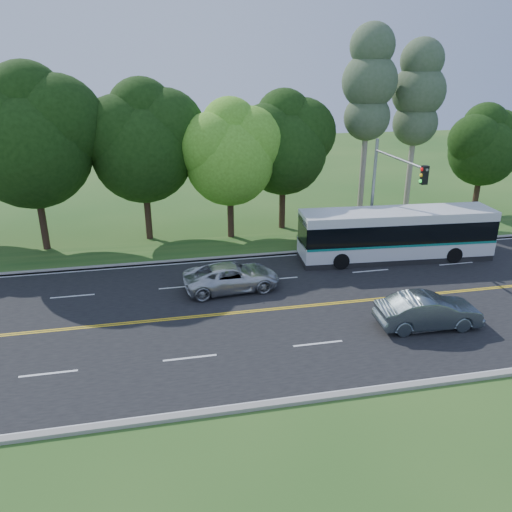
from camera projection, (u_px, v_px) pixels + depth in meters
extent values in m
plane|color=#27551C|center=(305.00, 306.00, 24.78)|extent=(120.00, 120.00, 0.00)
cube|color=black|center=(305.00, 306.00, 24.78)|extent=(60.00, 14.00, 0.02)
cube|color=gray|center=(272.00, 254.00, 31.27)|extent=(60.00, 0.30, 0.15)
cube|color=gray|center=(362.00, 392.00, 18.24)|extent=(60.00, 0.30, 0.15)
cube|color=#27551C|center=(266.00, 245.00, 32.97)|extent=(60.00, 4.00, 0.10)
cube|color=gold|center=(306.00, 307.00, 24.70)|extent=(57.00, 0.10, 0.00)
cube|color=gold|center=(305.00, 305.00, 24.85)|extent=(57.00, 0.10, 0.00)
cube|color=silver|center=(48.00, 374.00, 19.42)|extent=(2.20, 0.12, 0.00)
cube|color=silver|center=(190.00, 358.00, 20.46)|extent=(2.20, 0.12, 0.00)
cube|color=silver|center=(318.00, 343.00, 21.49)|extent=(2.20, 0.12, 0.00)
cube|color=silver|center=(434.00, 330.00, 22.52)|extent=(2.20, 0.12, 0.00)
cube|color=silver|center=(72.00, 296.00, 25.81)|extent=(2.20, 0.12, 0.00)
cube|color=silver|center=(179.00, 287.00, 26.84)|extent=(2.20, 0.12, 0.00)
cube|color=silver|center=(278.00, 279.00, 27.87)|extent=(2.20, 0.12, 0.00)
cube|color=silver|center=(370.00, 271.00, 28.91)|extent=(2.20, 0.12, 0.00)
cube|color=silver|center=(456.00, 264.00, 29.94)|extent=(2.20, 0.12, 0.00)
cube|color=silver|center=(273.00, 257.00, 31.02)|extent=(57.00, 0.12, 0.00)
cube|color=silver|center=(359.00, 389.00, 18.53)|extent=(57.00, 0.12, 0.00)
cylinder|color=#311D15|center=(43.00, 221.00, 31.46)|extent=(0.44, 0.44, 3.96)
sphere|color=black|center=(31.00, 149.00, 29.81)|extent=(7.20, 7.20, 7.20)
sphere|color=black|center=(57.00, 123.00, 29.87)|extent=(5.76, 5.76, 5.76)
sphere|color=black|center=(0.00, 128.00, 28.90)|extent=(5.40, 5.40, 5.40)
sphere|color=black|center=(27.00, 101.00, 29.21)|extent=(4.68, 4.68, 4.68)
cylinder|color=#311D15|center=(148.00, 213.00, 33.66)|extent=(0.44, 0.44, 3.60)
sphere|color=black|center=(143.00, 152.00, 32.16)|extent=(6.60, 6.60, 6.60)
sphere|color=black|center=(165.00, 130.00, 32.23)|extent=(5.28, 5.28, 5.28)
sphere|color=black|center=(120.00, 134.00, 31.30)|extent=(4.95, 4.95, 4.95)
sphere|color=black|center=(141.00, 111.00, 31.63)|extent=(4.29, 4.29, 4.29)
cylinder|color=#311D15|center=(231.00, 215.00, 33.84)|extent=(0.44, 0.44, 3.24)
sphere|color=#51921E|center=(230.00, 161.00, 32.51)|extent=(5.80, 5.80, 5.80)
sphere|color=#51921E|center=(248.00, 142.00, 32.61)|extent=(4.64, 4.64, 4.64)
sphere|color=#51921E|center=(212.00, 147.00, 31.74)|extent=(4.35, 4.35, 4.35)
sphere|color=#51921E|center=(230.00, 126.00, 32.10)|extent=(3.77, 3.77, 3.77)
cylinder|color=#311D15|center=(282.00, 205.00, 35.93)|extent=(0.44, 0.44, 3.42)
sphere|color=black|center=(283.00, 151.00, 34.54)|extent=(6.00, 6.00, 6.00)
sphere|color=black|center=(301.00, 133.00, 34.63)|extent=(4.80, 4.80, 4.80)
sphere|color=black|center=(267.00, 137.00, 33.75)|extent=(4.50, 4.50, 4.50)
sphere|color=black|center=(284.00, 117.00, 34.10)|extent=(3.90, 3.90, 3.90)
cylinder|color=gray|center=(364.00, 157.00, 35.89)|extent=(0.40, 0.40, 9.80)
sphere|color=#415635|center=(367.00, 117.00, 34.87)|extent=(3.23, 3.23, 3.23)
sphere|color=#415635|center=(370.00, 81.00, 34.00)|extent=(3.80, 3.80, 3.80)
sphere|color=#415635|center=(373.00, 46.00, 33.18)|extent=(3.04, 3.04, 3.04)
cylinder|color=gray|center=(411.00, 159.00, 37.23)|extent=(0.40, 0.40, 9.10)
sphere|color=#415635|center=(415.00, 123.00, 36.28)|extent=(3.23, 3.23, 3.23)
sphere|color=#415635|center=(419.00, 91.00, 35.47)|extent=(3.80, 3.80, 3.80)
sphere|color=#415635|center=(422.00, 60.00, 34.71)|extent=(3.04, 3.04, 3.04)
cylinder|color=#311D15|center=(476.00, 194.00, 39.46)|extent=(0.44, 0.44, 3.06)
sphere|color=black|center=(483.00, 152.00, 38.23)|extent=(5.20, 5.20, 5.20)
sphere|color=black|center=(497.00, 137.00, 38.35)|extent=(4.16, 4.16, 4.16)
sphere|color=black|center=(475.00, 140.00, 37.52)|extent=(3.90, 3.90, 3.90)
sphere|color=black|center=(486.00, 125.00, 37.91)|extent=(3.38, 3.38, 3.38)
sphere|color=maroon|center=(313.00, 235.00, 32.55)|extent=(1.50, 1.50, 1.50)
sphere|color=maroon|center=(328.00, 234.00, 32.74)|extent=(1.50, 1.50, 1.50)
sphere|color=maroon|center=(342.00, 233.00, 32.92)|extent=(1.50, 1.50, 1.50)
sphere|color=maroon|center=(356.00, 232.00, 33.11)|extent=(1.50, 1.50, 1.50)
sphere|color=maroon|center=(370.00, 231.00, 33.30)|extent=(1.50, 1.50, 1.50)
sphere|color=maroon|center=(384.00, 230.00, 33.49)|extent=(1.50, 1.50, 1.50)
sphere|color=maroon|center=(398.00, 230.00, 33.68)|extent=(1.50, 1.50, 1.50)
sphere|color=maroon|center=(412.00, 229.00, 33.86)|extent=(1.50, 1.50, 1.50)
sphere|color=maroon|center=(425.00, 228.00, 34.05)|extent=(1.50, 1.50, 1.50)
cube|color=brown|center=(417.00, 240.00, 33.34)|extent=(3.50, 1.40, 0.40)
cylinder|color=gray|center=(373.00, 195.00, 31.38)|extent=(0.20, 0.20, 7.00)
cylinder|color=gray|center=(399.00, 159.00, 27.62)|extent=(0.14, 6.00, 0.14)
cube|color=black|center=(424.00, 175.00, 25.18)|extent=(0.32, 0.28, 0.95)
sphere|color=red|center=(422.00, 169.00, 25.04)|extent=(0.18, 0.18, 0.18)
sphere|color=yellow|center=(421.00, 175.00, 25.15)|extent=(0.18, 0.18, 0.18)
sphere|color=#19D833|center=(421.00, 181.00, 25.26)|extent=(0.18, 0.18, 0.18)
cube|color=silver|center=(395.00, 246.00, 30.46)|extent=(11.82, 3.24, 0.97)
cube|color=black|center=(397.00, 229.00, 30.06)|extent=(11.76, 3.27, 1.21)
cube|color=silver|center=(398.00, 215.00, 29.74)|extent=(11.82, 3.24, 0.54)
cube|color=#0D776A|center=(396.00, 239.00, 30.30)|extent=(11.76, 3.28, 0.14)
cube|color=black|center=(303.00, 232.00, 29.28)|extent=(0.21, 2.28, 1.66)
cube|color=#19E54C|center=(303.00, 216.00, 28.94)|extent=(0.15, 1.49, 0.21)
cube|color=black|center=(394.00, 256.00, 30.70)|extent=(11.81, 3.14, 0.34)
cylinder|color=black|center=(341.00, 261.00, 29.03)|extent=(0.99, 0.34, 0.97)
cylinder|color=black|center=(330.00, 247.00, 31.18)|extent=(0.99, 0.34, 0.97)
cylinder|color=black|center=(454.00, 255.00, 29.93)|extent=(0.99, 0.34, 0.97)
cylinder|color=black|center=(436.00, 242.00, 32.07)|extent=(0.99, 0.34, 0.97)
imported|color=slate|center=(428.00, 311.00, 22.61)|extent=(4.81, 1.93, 1.55)
imported|color=silver|center=(232.00, 277.00, 26.39)|extent=(5.23, 2.71, 1.41)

